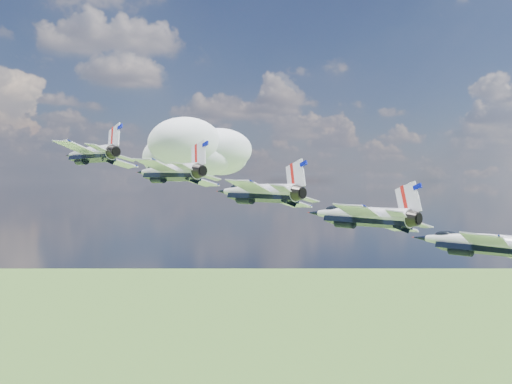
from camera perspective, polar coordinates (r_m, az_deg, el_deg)
name	(u,v)px	position (r m, az deg, el deg)	size (l,w,h in m)	color
cloud_far	(215,152)	(321.05, -4.14, 3.97)	(57.99, 45.57, 22.78)	white
jet_0	(89,154)	(81.84, -16.36, 3.69)	(10.76, 15.93, 4.76)	white
jet_1	(167,172)	(74.51, -8.89, 2.03)	(10.76, 15.93, 4.76)	white
jet_2	(256,192)	(68.79, 0.00, 0.00)	(10.76, 15.93, 4.76)	white
jet_3	(358,215)	(65.07, 10.19, -2.32)	(10.76, 15.93, 4.76)	silver
jet_4	(477,243)	(63.74, 21.23, -4.74)	(10.76, 15.93, 4.76)	white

